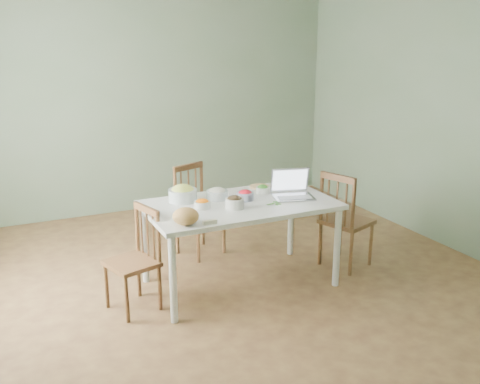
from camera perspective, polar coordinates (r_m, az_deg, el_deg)
name	(u,v)px	position (r m, az deg, el deg)	size (l,w,h in m)	color
floor	(230,280)	(5.21, -1.04, -9.20)	(5.00, 5.00, 0.00)	#523423
wall_back	(149,106)	(7.11, -9.50, 8.88)	(5.00, 0.00, 2.70)	gray
wall_front	(444,228)	(2.77, 20.58, -3.57)	(5.00, 0.00, 2.70)	gray
wall_right	(443,120)	(6.22, 20.54, 7.04)	(0.00, 5.00, 2.70)	gray
dining_table	(240,244)	(4.99, 0.00, -5.46)	(1.68, 0.95, 0.79)	white
chair_far	(200,211)	(5.66, -4.20, -1.99)	(0.42, 0.40, 0.94)	#3E240F
chair_left	(131,261)	(4.61, -11.31, -7.07)	(0.39, 0.37, 0.88)	#3E240F
chair_right	(347,219)	(5.46, 11.13, -2.79)	(0.43, 0.41, 0.97)	#3E240F
bread_boule	(186,216)	(4.31, -5.71, -2.55)	(0.21, 0.21, 0.14)	tan
butter_stick	(210,222)	(4.32, -3.18, -3.17)	(0.11, 0.03, 0.03)	white
bowl_squash	(183,193)	(4.91, -6.03, -0.13)	(0.26, 0.26, 0.15)	#E2EA69
bowl_carrot	(202,204)	(4.70, -3.98, -1.24)	(0.14, 0.14, 0.08)	#D75A04
bowl_onion	(217,194)	(4.95, -2.42, -0.16)	(0.19, 0.19, 0.10)	beige
bowl_mushroom	(235,202)	(4.69, -0.57, -1.06)	(0.16, 0.16, 0.11)	black
bowl_redpep	(245,195)	(4.92, 0.54, -0.32)	(0.16, 0.16, 0.09)	#CA0011
bowl_broccoli	(263,189)	(5.14, 2.38, 0.30)	(0.13, 0.13, 0.08)	#143415
flatbread	(259,187)	(5.33, 2.04, 0.56)	(0.19, 0.19, 0.02)	#D6B17B
basil_bunch	(273,203)	(4.82, 3.50, -1.17)	(0.17, 0.17, 0.02)	#266519
laptop	(294,185)	(4.98, 5.68, 0.74)	(0.36, 0.31, 0.25)	silver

